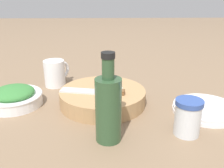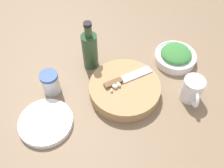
# 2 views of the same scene
# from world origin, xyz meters

# --- Properties ---
(ground_plane) EXTENTS (5.00, 5.00, 0.00)m
(ground_plane) POSITION_xyz_m (0.00, 0.00, 0.00)
(ground_plane) COLOR #7F664C
(cutting_board) EXTENTS (0.26, 0.26, 0.05)m
(cutting_board) POSITION_xyz_m (0.05, -0.04, 0.02)
(cutting_board) COLOR tan
(cutting_board) RESTS_ON ground_plane
(chef_knife) EXTENTS (0.20, 0.06, 0.01)m
(chef_knife) POSITION_xyz_m (0.06, -0.02, 0.05)
(chef_knife) COLOR brown
(chef_knife) RESTS_ON cutting_board
(garlic_cloves) EXTENTS (0.07, 0.04, 0.01)m
(garlic_cloves) POSITION_xyz_m (0.02, -0.03, 0.05)
(garlic_cloves) COLOR #E6EACA
(garlic_cloves) RESTS_ON cutting_board
(herb_bowl) EXTENTS (0.17, 0.17, 0.06)m
(herb_bowl) POSITION_xyz_m (0.32, -0.04, 0.03)
(herb_bowl) COLOR white
(herb_bowl) RESTS_ON ground_plane
(spice_jar) EXTENTS (0.07, 0.07, 0.09)m
(spice_jar) POSITION_xyz_m (-0.16, 0.14, 0.05)
(spice_jar) COLOR silver
(spice_jar) RESTS_ON ground_plane
(coffee_mug) EXTENTS (0.09, 0.10, 0.10)m
(coffee_mug) POSITION_xyz_m (0.22, -0.21, 0.05)
(coffee_mug) COLOR white
(coffee_mug) RESTS_ON ground_plane
(plate_stack) EXTENTS (0.19, 0.19, 0.02)m
(plate_stack) POSITION_xyz_m (-0.25, 0.02, 0.01)
(plate_stack) COLOR white
(plate_stack) RESTS_ON ground_plane
(oil_bottle) EXTENTS (0.06, 0.06, 0.21)m
(oil_bottle) POSITION_xyz_m (0.03, 0.15, 0.08)
(oil_bottle) COLOR #2D4C2D
(oil_bottle) RESTS_ON ground_plane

